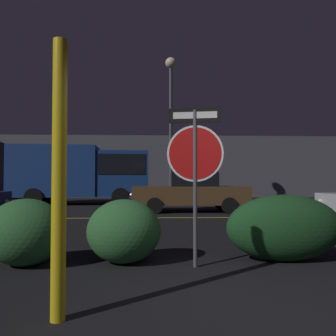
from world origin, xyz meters
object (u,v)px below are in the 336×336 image
Objects in this scene: delivery_truck at (84,172)px; street_lamp at (171,99)px; hedge_bush_3 at (284,228)px; passing_car_2 at (191,192)px; stop_sign at (195,155)px; yellow_pole_left at (59,178)px; hedge_bush_1 at (26,232)px; hedge_bush_2 at (124,231)px.

street_lamp is (4.40, -0.33, 3.68)m from delivery_truck.
passing_car_2 reaches higher than hedge_bush_3.
street_lamp is at bearing 96.13° from hedge_bush_3.
stop_sign is 2.32m from yellow_pole_left.
stop_sign is 12.71m from delivery_truck.
hedge_bush_1 is 3.99m from hedge_bush_3.
street_lamp is at bearing 99.60° from stop_sign.
hedge_bush_1 is 12.75m from street_lamp.
hedge_bush_1 is at bearing -103.53° from street_lamp.
delivery_truck is 0.91× the size of street_lamp.
hedge_bush_1 is at bearing -176.73° from hedge_bush_2.
yellow_pole_left is 2.22× the size of hedge_bush_1.
delivery_truck reaches higher than hedge_bush_2.
hedge_bush_2 is (1.46, 0.08, -0.01)m from hedge_bush_1.
passing_car_2 is at bearing 47.29° from delivery_truck.
stop_sign is at bearing 15.21° from delivery_truck.
stop_sign is 0.32× the size of street_lamp.
delivery_truck reaches higher than stop_sign.
delivery_truck is at bearing 119.87° from stop_sign.
passing_car_2 is at bearing 94.81° from stop_sign.
yellow_pole_left is (-1.49, -1.75, -0.35)m from stop_sign.
stop_sign is 12.23m from street_lamp.
hedge_bush_3 is 0.25× the size of street_lamp.
delivery_truck is (-4.99, 4.01, 0.88)m from passing_car_2.
delivery_truck is (-1.63, 11.81, 1.14)m from hedge_bush_1.
hedge_bush_3 is at bearing 21.69° from delivery_truck.
yellow_pole_left reaches higher than hedge_bush_1.
yellow_pole_left is 14.01m from delivery_truck.
hedge_bush_3 is at bearing 34.65° from yellow_pole_left.
passing_car_2 is (2.32, 9.74, -0.55)m from yellow_pole_left.
hedge_bush_2 is 0.15× the size of street_lamp.
passing_car_2 is at bearing 76.61° from yellow_pole_left.
yellow_pole_left is at bearing -97.31° from street_lamp.
passing_car_2 is 6.47m from delivery_truck.
street_lamp is (1.72, 13.42, 4.01)m from yellow_pole_left.
delivery_truck is at bearing 101.01° from yellow_pole_left.
yellow_pole_left is 2.29× the size of hedge_bush_2.
hedge_bush_1 is at bearing 157.61° from passing_car_2.
street_lamp reaches higher than passing_car_2.
delivery_truck reaches higher than hedge_bush_1.
stop_sign is 0.52× the size of passing_car_2.
hedge_bush_3 reaches higher than hedge_bush_1.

